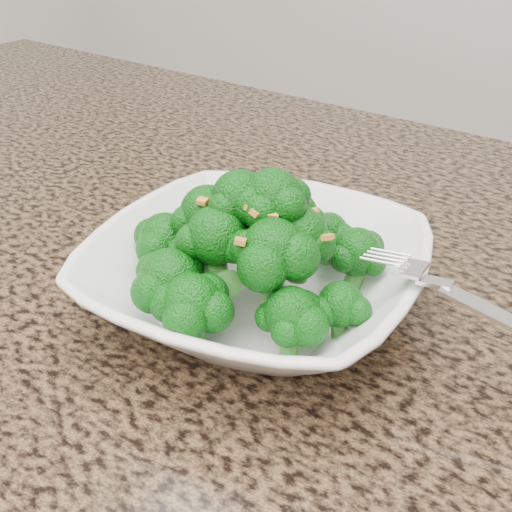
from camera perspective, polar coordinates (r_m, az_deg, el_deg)
The scene contains 5 objects.
granite_counter at distance 0.59m, azimuth -12.98°, elevation -2.22°, with size 1.64×1.04×0.03m, color brown.
bowl at distance 0.50m, azimuth 0.00°, elevation -1.90°, with size 0.25×0.25×0.06m, color white.
broccoli_pile at distance 0.46m, azimuth 0.00°, elevation 5.42°, with size 0.22×0.22×0.08m, color #0A5B0C, non-canonical shape.
garlic_topping at distance 0.44m, azimuth 0.00°, elevation 10.31°, with size 0.13×0.13×0.01m, color gold, non-canonical shape.
fork at distance 0.44m, azimuth 16.12°, elevation -2.46°, with size 0.19×0.03×0.01m, color silver, non-canonical shape.
Camera 1 is at (0.39, -0.01, 1.20)m, focal length 45.00 mm.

